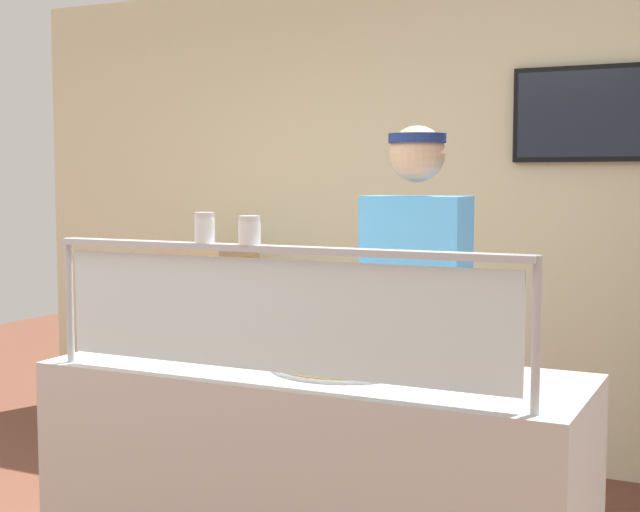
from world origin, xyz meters
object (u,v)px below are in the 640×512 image
Objects in this scene: pizza_tray at (345,363)px; pizza_server at (329,356)px; pepper_flake_shaker at (250,232)px; parmesan_shaker at (205,230)px; worker_figure at (416,328)px; pizza_box_stack at (209,271)px.

pizza_tray is 1.75× the size of pizza_server.
pizza_server is 3.25× the size of pepper_flake_shaker.
parmesan_shaker is (-0.33, -0.31, 0.44)m from pizza_tray.
parmesan_shaker is (-0.28, -0.29, 0.42)m from pizza_server.
worker_figure reaches higher than pepper_flake_shaker.
parmesan_shaker reaches higher than pizza_server.
worker_figure is at bearing 65.99° from parmesan_shaker.
pizza_tray is 0.54m from worker_figure.
pizza_tray is 0.06m from pizza_server.
parmesan_shaker is 0.16m from pepper_flake_shaker.
pepper_flake_shaker is (0.16, -0.00, -0.00)m from parmesan_shaker.
parmesan_shaker reaches higher than pizza_tray.
pepper_flake_shaker is (-0.12, -0.29, 0.42)m from pizza_server.
pizza_box_stack is at bearing 122.77° from parmesan_shaker.
pepper_flake_shaker is at bearing -0.00° from parmesan_shaker.
pizza_server is 0.59m from parmesan_shaker.
pizza_box_stack reaches higher than pizza_server.
worker_figure reaches higher than parmesan_shaker.
pizza_server is at bearing 67.12° from pepper_flake_shaker.
parmesan_shaker is 0.05× the size of worker_figure.
parmesan_shaker is 2.43m from pizza_box_stack.
pizza_tray is at bearing 34.77° from pizza_server.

